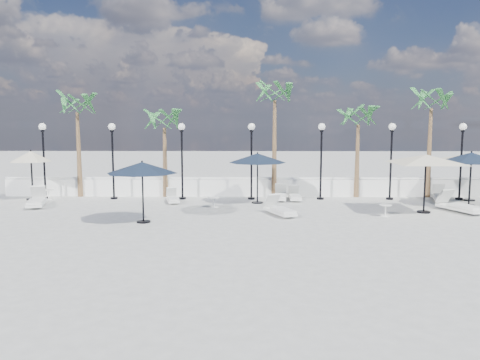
{
  "coord_description": "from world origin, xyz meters",
  "views": [
    {
      "loc": [
        -0.29,
        -16.96,
        3.76
      ],
      "look_at": [
        -0.52,
        2.11,
        1.5
      ],
      "focal_mm": 35.0,
      "sensor_mm": 36.0,
      "label": 1
    }
  ],
  "objects_px": {
    "lounger_3": "(295,196)",
    "lounger_6": "(440,196)",
    "lounger_1": "(37,201)",
    "lounger_2": "(173,198)",
    "parasol_cream_small": "(31,157)",
    "lounger_4": "(280,209)",
    "parasol_navy_mid": "(258,158)",
    "parasol_cream_sq_b": "(472,153)",
    "parasol_navy_right": "(471,158)",
    "lounger_5": "(280,196)",
    "parasol_navy_left": "(142,168)",
    "lounger_7": "(459,206)",
    "parasol_cream_sq_a": "(426,155)"
  },
  "relations": [
    {
      "from": "lounger_1",
      "to": "lounger_2",
      "type": "bearing_deg",
      "value": -5.68
    },
    {
      "from": "lounger_6",
      "to": "parasol_cream_small",
      "type": "distance_m",
      "value": 20.51
    },
    {
      "from": "lounger_4",
      "to": "parasol_navy_mid",
      "type": "relative_size",
      "value": 0.74
    },
    {
      "from": "lounger_5",
      "to": "parasol_navy_mid",
      "type": "relative_size",
      "value": 0.68
    },
    {
      "from": "parasol_navy_mid",
      "to": "lounger_4",
      "type": "bearing_deg",
      "value": -74.27
    },
    {
      "from": "lounger_2",
      "to": "parasol_navy_left",
      "type": "relative_size",
      "value": 0.62
    },
    {
      "from": "lounger_3",
      "to": "lounger_4",
      "type": "bearing_deg",
      "value": -104.13
    },
    {
      "from": "lounger_6",
      "to": "parasol_navy_right",
      "type": "height_order",
      "value": "parasol_navy_right"
    },
    {
      "from": "lounger_4",
      "to": "parasol_navy_left",
      "type": "bearing_deg",
      "value": 172.46
    },
    {
      "from": "lounger_4",
      "to": "parasol_cream_small",
      "type": "relative_size",
      "value": 0.8
    },
    {
      "from": "parasol_navy_mid",
      "to": "parasol_navy_right",
      "type": "relative_size",
      "value": 0.96
    },
    {
      "from": "lounger_3",
      "to": "parasol_navy_left",
      "type": "bearing_deg",
      "value": -139.05
    },
    {
      "from": "parasol_navy_mid",
      "to": "parasol_cream_sq_b",
      "type": "height_order",
      "value": "parasol_cream_sq_b"
    },
    {
      "from": "lounger_1",
      "to": "parasol_cream_small",
      "type": "xyz_separation_m",
      "value": [
        -1.07,
        1.97,
        1.89
      ]
    },
    {
      "from": "lounger_4",
      "to": "parasol_cream_sq_a",
      "type": "bearing_deg",
      "value": -17.27
    },
    {
      "from": "lounger_3",
      "to": "lounger_6",
      "type": "relative_size",
      "value": 0.85
    },
    {
      "from": "lounger_2",
      "to": "parasol_cream_small",
      "type": "xyz_separation_m",
      "value": [
        -7.18,
        0.77,
        1.95
      ]
    },
    {
      "from": "parasol_navy_left",
      "to": "lounger_4",
      "type": "bearing_deg",
      "value": 15.74
    },
    {
      "from": "lounger_2",
      "to": "lounger_5",
      "type": "height_order",
      "value": "lounger_5"
    },
    {
      "from": "lounger_1",
      "to": "lounger_4",
      "type": "height_order",
      "value": "lounger_1"
    },
    {
      "from": "lounger_1",
      "to": "lounger_2",
      "type": "distance_m",
      "value": 6.23
    },
    {
      "from": "lounger_1",
      "to": "lounger_5",
      "type": "xyz_separation_m",
      "value": [
        11.39,
        1.99,
        -0.04
      ]
    },
    {
      "from": "lounger_4",
      "to": "parasol_cream_sq_a",
      "type": "relative_size",
      "value": 0.37
    },
    {
      "from": "parasol_cream_sq_b",
      "to": "lounger_2",
      "type": "bearing_deg",
      "value": -177.02
    },
    {
      "from": "lounger_4",
      "to": "parasol_cream_small",
      "type": "distance_m",
      "value": 12.92
    },
    {
      "from": "lounger_1",
      "to": "lounger_3",
      "type": "xyz_separation_m",
      "value": [
        12.12,
        1.99,
        -0.05
      ]
    },
    {
      "from": "lounger_7",
      "to": "parasol_cream_small",
      "type": "bearing_deg",
      "value": 150.25
    },
    {
      "from": "lounger_3",
      "to": "parasol_cream_small",
      "type": "bearing_deg",
      "value": -179.41
    },
    {
      "from": "lounger_6",
      "to": "parasol_navy_mid",
      "type": "height_order",
      "value": "parasol_navy_mid"
    },
    {
      "from": "lounger_5",
      "to": "parasol_cream_sq_a",
      "type": "height_order",
      "value": "parasol_cream_sq_a"
    },
    {
      "from": "lounger_6",
      "to": "parasol_cream_sq_b",
      "type": "xyz_separation_m",
      "value": [
        1.47,
        -0.02,
        2.11
      ]
    },
    {
      "from": "parasol_navy_right",
      "to": "parasol_cream_sq_b",
      "type": "relative_size",
      "value": 0.56
    },
    {
      "from": "lounger_2",
      "to": "lounger_5",
      "type": "relative_size",
      "value": 0.9
    },
    {
      "from": "lounger_4",
      "to": "lounger_5",
      "type": "xyz_separation_m",
      "value": [
        0.31,
        3.95,
        -0.01
      ]
    },
    {
      "from": "parasol_cream_small",
      "to": "lounger_3",
      "type": "bearing_deg",
      "value": 0.08
    },
    {
      "from": "parasol_cream_sq_b",
      "to": "parasol_cream_small",
      "type": "height_order",
      "value": "parasol_cream_sq_b"
    },
    {
      "from": "lounger_1",
      "to": "parasol_navy_right",
      "type": "distance_m",
      "value": 20.15
    },
    {
      "from": "lounger_1",
      "to": "lounger_4",
      "type": "distance_m",
      "value": 11.26
    },
    {
      "from": "lounger_1",
      "to": "lounger_3",
      "type": "height_order",
      "value": "lounger_1"
    },
    {
      "from": "parasol_cream_sq_a",
      "to": "lounger_3",
      "type": "bearing_deg",
      "value": 147.63
    },
    {
      "from": "lounger_3",
      "to": "lounger_5",
      "type": "height_order",
      "value": "lounger_5"
    },
    {
      "from": "parasol_cream_small",
      "to": "lounger_2",
      "type": "bearing_deg",
      "value": -6.09
    },
    {
      "from": "lounger_1",
      "to": "parasol_cream_sq_b",
      "type": "xyz_separation_m",
      "value": [
        20.82,
        1.97,
        2.08
      ]
    },
    {
      "from": "lounger_6",
      "to": "parasol_cream_small",
      "type": "xyz_separation_m",
      "value": [
        -20.42,
        -0.02,
        1.92
      ]
    },
    {
      "from": "lounger_1",
      "to": "lounger_6",
      "type": "relative_size",
      "value": 1.11
    },
    {
      "from": "parasol_navy_left",
      "to": "lounger_6",
      "type": "bearing_deg",
      "value": 21.83
    },
    {
      "from": "lounger_4",
      "to": "lounger_5",
      "type": "height_order",
      "value": "lounger_4"
    },
    {
      "from": "lounger_3",
      "to": "lounger_7",
      "type": "xyz_separation_m",
      "value": [
        6.78,
        -3.15,
        0.06
      ]
    },
    {
      "from": "lounger_6",
      "to": "parasol_cream_small",
      "type": "bearing_deg",
      "value": -164.38
    },
    {
      "from": "lounger_3",
      "to": "lounger_6",
      "type": "bearing_deg",
      "value": 0.53
    }
  ]
}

